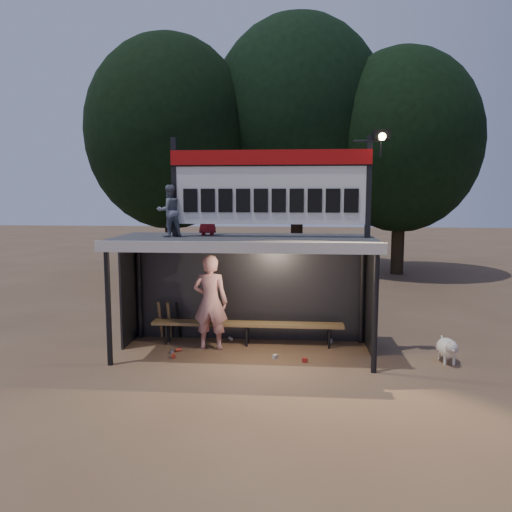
% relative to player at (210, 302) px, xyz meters
% --- Properties ---
extents(ground, '(80.00, 80.00, 0.00)m').
position_rel_player_xyz_m(ground, '(0.71, -0.23, -0.97)').
color(ground, brown).
rests_on(ground, ground).
extents(player, '(0.73, 0.50, 1.94)m').
position_rel_player_xyz_m(player, '(0.00, 0.00, 0.00)').
color(player, silver).
rests_on(player, ground).
extents(child_a, '(0.62, 0.59, 1.00)m').
position_rel_player_xyz_m(child_a, '(-0.72, -0.34, 1.85)').
color(child_a, slate).
rests_on(child_a, dugout_shelter).
extents(child_b, '(0.46, 0.31, 0.92)m').
position_rel_player_xyz_m(child_b, '(-0.06, 0.12, 1.81)').
color(child_b, maroon).
rests_on(child_b, dugout_shelter).
extents(dugout_shelter, '(5.10, 2.08, 2.32)m').
position_rel_player_xyz_m(dugout_shelter, '(0.71, 0.01, 0.87)').
color(dugout_shelter, '#38383A').
rests_on(dugout_shelter, ground).
extents(scoreboard_assembly, '(4.10, 0.27, 1.99)m').
position_rel_player_xyz_m(scoreboard_assembly, '(1.27, -0.24, 2.35)').
color(scoreboard_assembly, black).
rests_on(scoreboard_assembly, dugout_shelter).
extents(bench, '(4.00, 0.35, 0.48)m').
position_rel_player_xyz_m(bench, '(0.71, 0.32, -0.54)').
color(bench, olive).
rests_on(bench, ground).
extents(tree_left, '(6.46, 6.46, 9.27)m').
position_rel_player_xyz_m(tree_left, '(-3.29, 9.77, 4.54)').
color(tree_left, black).
rests_on(tree_left, ground).
extents(tree_mid, '(7.22, 7.22, 10.36)m').
position_rel_player_xyz_m(tree_mid, '(1.71, 11.27, 5.19)').
color(tree_mid, black).
rests_on(tree_mid, ground).
extents(tree_right, '(6.08, 6.08, 8.72)m').
position_rel_player_xyz_m(tree_right, '(5.71, 10.27, 4.22)').
color(tree_right, '#2E2114').
rests_on(tree_right, ground).
extents(dog, '(0.36, 0.81, 0.49)m').
position_rel_player_xyz_m(dog, '(4.57, -0.48, -0.69)').
color(dog, white).
rests_on(dog, ground).
extents(bats, '(0.48, 0.32, 0.84)m').
position_rel_player_xyz_m(bats, '(-1.01, 0.59, -0.54)').
color(bats, '#946D45').
rests_on(bats, ground).
extents(litter, '(3.28, 1.42, 0.08)m').
position_rel_player_xyz_m(litter, '(0.61, -0.18, -0.93)').
color(litter, '#A5241C').
rests_on(litter, ground).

